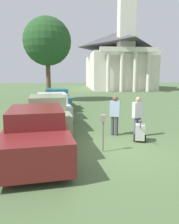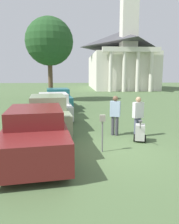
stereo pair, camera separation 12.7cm
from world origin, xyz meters
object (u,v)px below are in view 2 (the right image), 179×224
(parked_car_white, at_px, (53,106))
(church, at_px, (120,57))
(parking_meter, at_px, (102,126))
(parked_car_maroon, at_px, (36,131))
(person_supervisor, at_px, (138,114))
(parked_car_sage, at_px, (48,113))
(parked_car_teal, at_px, (58,99))
(person_worker, at_px, (115,113))
(equipment_cart, at_px, (140,132))

(parked_car_white, relative_size, church, 0.19)
(parking_meter, bearing_deg, parked_car_white, 109.55)
(parked_car_maroon, xyz_separation_m, person_supervisor, (3.90, 1.56, 0.24))
(parked_car_white, bearing_deg, parked_car_sage, -97.65)
(parked_car_white, distance_m, parking_meter, 6.59)
(parked_car_teal, height_order, person_worker, person_worker)
(person_worker, distance_m, church, 32.95)
(equipment_cart, bearing_deg, person_worker, 146.93)
(parked_car_sage, bearing_deg, parked_car_teal, 82.36)
(parking_meter, height_order, person_worker, person_worker)
(person_worker, height_order, person_supervisor, person_worker)
(parked_car_white, relative_size, person_supervisor, 2.95)
(parked_car_white, height_order, church, church)
(parked_car_white, xyz_separation_m, church, (9.74, 27.68, 5.05))
(parked_car_teal, bearing_deg, parked_car_white, -97.64)
(parked_car_teal, bearing_deg, parked_car_sage, -97.64)
(person_worker, bearing_deg, church, -81.37)
(person_supervisor, bearing_deg, church, -117.40)
(person_supervisor, relative_size, church, 0.06)
(parked_car_white, bearing_deg, equipment_cart, -61.38)
(parked_car_teal, xyz_separation_m, person_worker, (3.00, -7.95, 0.26))
(parked_car_white, height_order, equipment_cart, parked_car_white)
(parked_car_sage, relative_size, person_supervisor, 3.15)
(church, bearing_deg, parked_car_teal, -112.13)
(parked_car_sage, height_order, person_worker, person_worker)
(parked_car_sage, height_order, person_supervisor, person_supervisor)
(parked_car_teal, distance_m, person_supervisor, 9.13)
(person_supervisor, height_order, church, church)
(church, bearing_deg, parked_car_white, -109.38)
(parked_car_maroon, xyz_separation_m, equipment_cart, (3.81, 0.88, -0.34))
(parked_car_maroon, relative_size, parked_car_teal, 1.02)
(parked_car_white, xyz_separation_m, parking_meter, (2.20, -6.20, 0.21))
(parked_car_white, bearing_deg, parked_car_teal, 82.36)
(parked_car_white, height_order, parking_meter, parked_car_white)
(parked_car_sage, bearing_deg, parking_meter, -65.28)
(person_worker, height_order, church, church)
(parked_car_maroon, bearing_deg, parking_meter, -11.12)
(person_worker, distance_m, person_supervisor, 0.95)
(parking_meter, distance_m, person_worker, 2.15)
(parked_car_sage, xyz_separation_m, church, (9.74, 30.41, 4.99))
(equipment_cart, relative_size, church, 0.04)
(person_worker, bearing_deg, parking_meter, 88.66)
(equipment_cart, xyz_separation_m, church, (5.93, 32.87, 5.34))
(parked_car_teal, distance_m, person_worker, 8.51)
(parked_car_teal, xyz_separation_m, equipment_cart, (3.81, -8.93, -0.32))
(equipment_cart, bearing_deg, person_supervisor, 99.43)
(parked_car_maroon, height_order, person_worker, person_worker)
(parked_car_teal, relative_size, church, 0.20)
(parked_car_maroon, distance_m, parking_meter, 2.21)
(person_supervisor, height_order, equipment_cart, person_supervisor)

